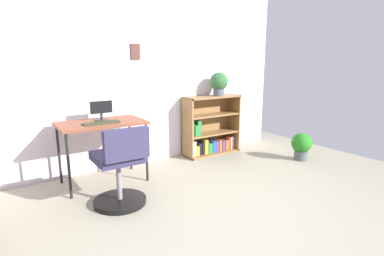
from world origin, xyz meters
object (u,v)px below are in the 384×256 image
Objects in this scene: keyboard at (101,123)px; bookshelf_low at (209,129)px; monitor at (101,111)px; potted_plant_on_shelf at (219,83)px; desk at (102,127)px; office_chair at (120,171)px; potted_plant_floor at (301,145)px.

bookshelf_low is (1.76, 0.36, -0.35)m from keyboard.
monitor is 1.85m from potted_plant_on_shelf.
monitor reaches higher than desk.
potted_plant_on_shelf reaches higher than desk.
monitor is 0.31× the size of office_chair.
potted_plant_floor is at bearing -48.18° from bookshelf_low.
bookshelf_low is 1.36m from potted_plant_floor.
potted_plant_on_shelf is (1.91, 0.90, 0.72)m from office_chair.
potted_plant_floor is at bearing -51.00° from potted_plant_on_shelf.
keyboard reaches higher than desk.
desk is at bearing 163.96° from potted_plant_floor.
office_chair is 2.07× the size of potted_plant_floor.
office_chair is at bearing 178.76° from potted_plant_floor.
potted_plant_floor is at bearing -1.24° from office_chair.
office_chair is 2.69m from potted_plant_floor.
desk is 1.92m from potted_plant_on_shelf.
potted_plant_on_shelf is (1.89, 0.31, 0.35)m from keyboard.
potted_plant_floor is at bearing -17.69° from monitor.
monitor reaches higher than office_chair.
monitor is at bearing 162.31° from potted_plant_floor.
desk is 2.77m from potted_plant_floor.
desk is 1.77m from bookshelf_low.
desk is 0.19m from monitor.
potted_plant_floor is (2.69, -0.06, -0.14)m from office_chair.
keyboard is at bearing 87.64° from office_chair.
monitor is 0.91m from office_chair.
bookshelf_low is (1.73, 0.25, -0.28)m from desk.
potted_plant_floor is at bearing -16.04° from desk.
monitor is at bearing 83.52° from office_chair.
keyboard is at bearing -170.82° from potted_plant_on_shelf.
bookshelf_low is at bearing 11.53° from keyboard.
monitor reaches higher than potted_plant_floor.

